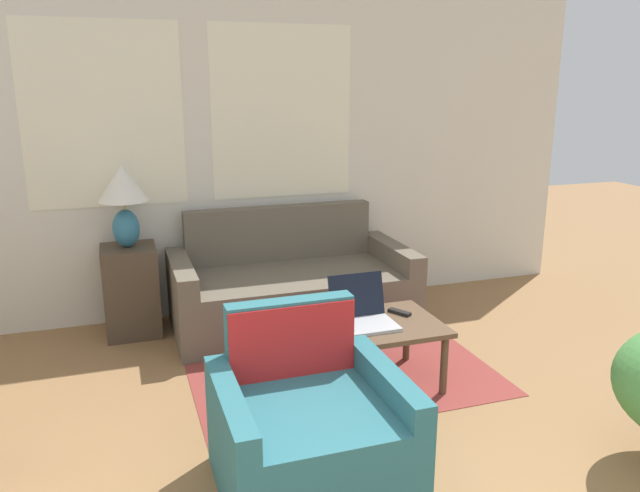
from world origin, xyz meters
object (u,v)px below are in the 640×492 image
Objects in this scene: couch at (290,290)px; snack_bowl at (317,334)px; laptop at (363,314)px; armchair at (308,432)px; tv_remote at (399,312)px; coffee_table at (354,332)px; cup_navy at (297,313)px; table_lamp at (123,194)px.

couch reaches higher than snack_bowl.
laptop is 1.62× the size of snack_bowl.
snack_bowl is at bearing 68.44° from armchair.
laptop reaches higher than tv_remote.
armchair is 1.02m from laptop.
couch is 11.55× the size of tv_remote.
armchair is 0.96m from coffee_table.
couch is at bearing 76.47° from cup_navy.
tv_remote is (0.63, -0.10, -0.04)m from cup_navy.
table_lamp is at bearing 142.40° from tv_remote.
coffee_table is at bearing -32.54° from cup_navy.
cup_navy is (0.24, 0.97, 0.19)m from armchair.
laptop is 0.39m from cup_navy.
armchair is at bearing -103.65° from couch.
couch is 1.69× the size of coffee_table.
coffee_table is (0.53, 0.79, 0.10)m from armchair.
laptop is at bearing 25.24° from snack_bowl.
couch is at bearing 76.35° from armchair.
table_lamp is at bearing 123.21° from snack_bowl.
armchair is 3.83× the size of snack_bowl.
table_lamp is 1.81m from snack_bowl.
cup_navy is 0.64m from tv_remote.
snack_bowl reaches higher than coffee_table.
couch is at bearing 111.48° from tv_remote.
laptop is 2.27× the size of tv_remote.
table_lamp is 1.89m from coffee_table.
laptop is 0.37m from snack_bowl.
table_lamp reaches higher than coffee_table.
couch is 2.15× the size of armchair.
couch is 5.08× the size of laptop.
laptop is (0.06, 0.02, 0.10)m from coffee_table.
laptop is at bearing -165.00° from tv_remote.
armchair is at bearing -124.20° from coffee_table.
armchair is (-0.46, -1.91, -0.00)m from couch.
tv_remote is (0.87, 0.88, 0.15)m from armchair.
cup_navy reaches higher than tv_remote.
cup_navy is at bearing 147.46° from coffee_table.
coffee_table is 0.12m from laptop.
table_lamp reaches higher than couch.
armchair is at bearing -134.72° from tv_remote.
cup_navy is at bearing 92.84° from snack_bowl.
coffee_table is at bearing -162.32° from laptop.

